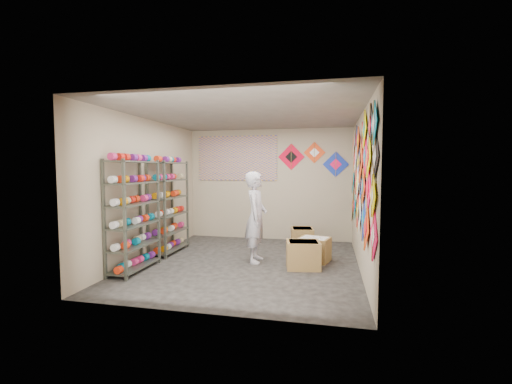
% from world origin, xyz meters
% --- Properties ---
extents(ground, '(4.50, 4.50, 0.00)m').
position_xyz_m(ground, '(0.00, 0.00, 0.00)').
color(ground, black).
extents(room_walls, '(4.50, 4.50, 4.50)m').
position_xyz_m(room_walls, '(0.00, 0.00, 1.64)').
color(room_walls, tan).
rests_on(room_walls, ground).
extents(shelf_rack_front, '(0.40, 1.10, 1.90)m').
position_xyz_m(shelf_rack_front, '(-1.78, -0.85, 0.95)').
color(shelf_rack_front, '#4C5147').
rests_on(shelf_rack_front, ground).
extents(shelf_rack_back, '(0.40, 1.10, 1.90)m').
position_xyz_m(shelf_rack_back, '(-1.78, 0.45, 0.95)').
color(shelf_rack_back, '#4C5147').
rests_on(shelf_rack_back, ground).
extents(string_spools, '(0.12, 2.36, 0.12)m').
position_xyz_m(string_spools, '(-1.78, -0.20, 1.05)').
color(string_spools, '#E62B76').
rests_on(string_spools, ground).
extents(kite_wall_display, '(0.06, 4.38, 2.07)m').
position_xyz_m(kite_wall_display, '(1.98, -0.02, 1.62)').
color(kite_wall_display, '#FF0F56').
rests_on(kite_wall_display, room_walls).
extents(back_wall_kites, '(1.68, 0.02, 0.84)m').
position_xyz_m(back_wall_kites, '(1.06, 2.24, 1.98)').
color(back_wall_kites, red).
rests_on(back_wall_kites, room_walls).
extents(poster, '(2.00, 0.01, 1.10)m').
position_xyz_m(poster, '(-0.80, 2.23, 2.00)').
color(poster, '#4E479A').
rests_on(poster, room_walls).
extents(shopkeeper, '(0.67, 0.49, 1.69)m').
position_xyz_m(shopkeeper, '(0.13, 0.14, 0.84)').
color(shopkeeper, silver).
rests_on(shopkeeper, ground).
extents(carton_a, '(0.64, 0.57, 0.48)m').
position_xyz_m(carton_a, '(1.03, -0.10, 0.24)').
color(carton_a, olive).
rests_on(carton_a, ground).
extents(carton_b, '(0.64, 0.58, 0.45)m').
position_xyz_m(carton_b, '(1.20, 0.42, 0.22)').
color(carton_b, olive).
rests_on(carton_b, ground).
extents(carton_c, '(0.55, 0.58, 0.45)m').
position_xyz_m(carton_c, '(0.90, 1.39, 0.22)').
color(carton_c, olive).
rests_on(carton_c, ground).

